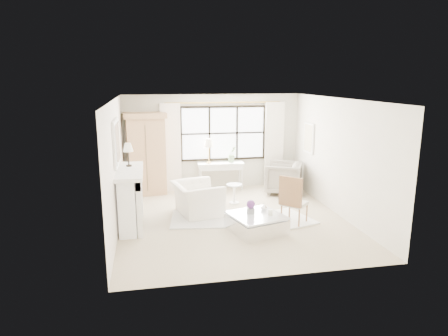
% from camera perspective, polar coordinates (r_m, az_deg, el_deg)
% --- Properties ---
extents(floor, '(5.50, 5.50, 0.00)m').
position_cam_1_polar(floor, '(9.15, 1.26, -7.33)').
color(floor, '#C5B292').
rests_on(floor, ground).
extents(ceiling, '(5.50, 5.50, 0.00)m').
position_cam_1_polar(ceiling, '(8.61, 1.35, 9.81)').
color(ceiling, white).
rests_on(ceiling, ground).
extents(wall_back, '(5.00, 0.00, 5.00)m').
position_cam_1_polar(wall_back, '(11.44, -1.61, 3.73)').
color(wall_back, beige).
rests_on(wall_back, ground).
extents(wall_front, '(5.00, 0.00, 5.00)m').
position_cam_1_polar(wall_front, '(6.20, 6.69, -4.12)').
color(wall_front, white).
rests_on(wall_front, ground).
extents(wall_left, '(0.00, 5.50, 5.50)m').
position_cam_1_polar(wall_left, '(8.61, -15.17, 0.30)').
color(wall_left, white).
rests_on(wall_left, ground).
extents(wall_right, '(0.00, 5.50, 5.50)m').
position_cam_1_polar(wall_right, '(9.61, 16.04, 1.51)').
color(wall_right, silver).
rests_on(wall_right, ground).
extents(window_pane, '(2.40, 0.02, 1.50)m').
position_cam_1_polar(window_pane, '(11.43, -0.11, 5.00)').
color(window_pane, white).
rests_on(window_pane, wall_back).
extents(window_frame, '(2.50, 0.04, 1.50)m').
position_cam_1_polar(window_frame, '(11.42, -0.10, 4.99)').
color(window_frame, black).
rests_on(window_frame, wall_back).
extents(curtain_rod, '(3.30, 0.04, 0.04)m').
position_cam_1_polar(curtain_rod, '(11.29, -0.05, 9.34)').
color(curtain_rod, '#B38C3E').
rests_on(curtain_rod, wall_back).
extents(curtain_left, '(0.55, 0.10, 2.47)m').
position_cam_1_polar(curtain_left, '(11.23, -7.58, 2.86)').
color(curtain_left, white).
rests_on(curtain_left, ground).
extents(curtain_right, '(0.55, 0.10, 2.47)m').
position_cam_1_polar(curtain_right, '(11.78, 7.16, 3.34)').
color(curtain_right, white).
rests_on(curtain_right, ground).
extents(fireplace, '(0.58, 1.66, 1.26)m').
position_cam_1_polar(fireplace, '(8.77, -13.43, -4.12)').
color(fireplace, white).
rests_on(fireplace, ground).
extents(mirror_frame, '(0.05, 1.15, 0.95)m').
position_cam_1_polar(mirror_frame, '(8.52, -15.16, 3.53)').
color(mirror_frame, white).
rests_on(mirror_frame, wall_left).
extents(mirror_glass, '(0.02, 1.00, 0.80)m').
position_cam_1_polar(mirror_glass, '(8.52, -14.96, 3.54)').
color(mirror_glass, silver).
rests_on(mirror_glass, wall_left).
extents(art_frame, '(0.04, 0.62, 0.82)m').
position_cam_1_polar(art_frame, '(11.09, 12.03, 4.22)').
color(art_frame, white).
rests_on(art_frame, wall_right).
extents(art_canvas, '(0.01, 0.52, 0.72)m').
position_cam_1_polar(art_canvas, '(11.08, 11.93, 4.22)').
color(art_canvas, beige).
rests_on(art_canvas, wall_right).
extents(mantel_lamp, '(0.22, 0.22, 0.51)m').
position_cam_1_polar(mantel_lamp, '(8.86, -13.56, 2.73)').
color(mantel_lamp, black).
rests_on(mantel_lamp, fireplace).
extents(armoire, '(1.18, 0.79, 2.24)m').
position_cam_1_polar(armoire, '(11.06, -11.06, 2.08)').
color(armoire, tan).
rests_on(armoire, floor).
extents(console_table, '(1.33, 0.54, 0.80)m').
position_cam_1_polar(console_table, '(11.39, -0.49, -1.18)').
color(console_table, silver).
rests_on(console_table, floor).
extents(console_lamp, '(0.28, 0.28, 0.69)m').
position_cam_1_polar(console_lamp, '(11.13, -2.22, 3.51)').
color(console_lamp, '#BA8D40').
rests_on(console_lamp, console_table).
extents(orchid_plant, '(0.31, 0.27, 0.47)m').
position_cam_1_polar(orchid_plant, '(11.31, 1.16, 2.02)').
color(orchid_plant, '#627D53').
rests_on(orchid_plant, console_table).
extents(side_table, '(0.40, 0.40, 0.51)m').
position_cam_1_polar(side_table, '(10.17, 1.46, -3.29)').
color(side_table, white).
rests_on(side_table, floor).
extents(rug_left, '(1.86, 1.43, 0.03)m').
position_cam_1_polar(rug_left, '(9.15, -2.11, -7.24)').
color(rug_left, silver).
rests_on(rug_left, floor).
extents(rug_right, '(1.86, 1.59, 0.03)m').
position_cam_1_polar(rug_right, '(9.09, 7.30, -7.47)').
color(rug_right, white).
rests_on(rug_right, floor).
extents(club_armchair, '(1.23, 1.34, 0.75)m').
position_cam_1_polar(club_armchair, '(9.39, -3.86, -4.41)').
color(club_armchair, white).
rests_on(club_armchair, floor).
extents(wingback_chair, '(1.26, 1.25, 0.87)m').
position_cam_1_polar(wingback_chair, '(11.18, 8.49, -1.41)').
color(wingback_chair, gray).
rests_on(wingback_chair, floor).
extents(french_chair, '(0.68, 0.68, 1.08)m').
position_cam_1_polar(french_chair, '(8.92, 9.94, -5.96)').
color(french_chair, '#91633C').
rests_on(french_chair, floor).
extents(coffee_table, '(1.24, 1.24, 0.38)m').
position_cam_1_polar(coffee_table, '(8.41, 4.64, -7.90)').
color(coffee_table, silver).
rests_on(coffee_table, floor).
extents(planter_box, '(0.17, 0.17, 0.11)m').
position_cam_1_polar(planter_box, '(8.37, 3.84, -6.12)').
color(planter_box, gray).
rests_on(planter_box, coffee_table).
extents(planter_flowers, '(0.18, 0.18, 0.18)m').
position_cam_1_polar(planter_flowers, '(8.33, 3.85, -5.18)').
color(planter_flowers, '#5F2E73').
rests_on(planter_flowers, planter_box).
extents(pillar_candle, '(0.09, 0.09, 0.12)m').
position_cam_1_polar(pillar_candle, '(8.30, 6.64, -6.32)').
color(pillar_candle, white).
rests_on(pillar_candle, coffee_table).
extents(coffee_vase, '(0.16, 0.16, 0.14)m').
position_cam_1_polar(coffee_vase, '(8.60, 5.70, -5.53)').
color(coffee_vase, white).
rests_on(coffee_vase, coffee_table).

